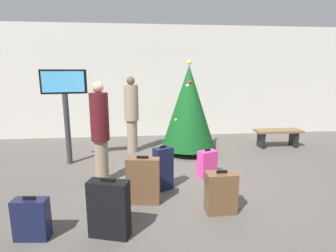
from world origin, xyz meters
The scene contains 13 objects.
ground_plane centered at (0.00, 0.00, 0.00)m, with size 16.00×16.00×0.00m, color #514C47.
back_wall centered at (0.00, 3.58, 1.71)m, with size 16.00×0.20×3.42m, color beige.
holiday_tree centered at (0.46, 1.57, 1.17)m, with size 1.34×1.34×2.31m.
flight_info_kiosk centered at (-2.33, 1.05, 1.46)m, with size 0.94×0.24×2.08m.
waiting_bench centered at (3.00, 1.84, 0.35)m, with size 1.26×0.44×0.48m.
traveller_0 centered at (-0.95, 1.80, 1.01)m, with size 0.42×0.42×1.91m.
traveller_1 centered at (-1.46, -0.05, 0.99)m, with size 0.38×0.38×1.86m.
suitcase_0 centered at (-0.35, -0.50, 0.38)m, with size 0.37×0.31×0.80m.
suitcase_1 centered at (0.56, -0.02, 0.26)m, with size 0.41×0.33×0.56m.
suitcase_2 centered at (-2.08, -1.73, 0.26)m, with size 0.43×0.23×0.56m.
suitcase_3 centered at (0.42, -1.35, 0.30)m, with size 0.44×0.27×0.65m.
suitcase_4 centered at (-0.71, -0.96, 0.37)m, with size 0.54×0.25×0.77m.
suitcase_5 centered at (-1.14, -1.78, 0.37)m, with size 0.54×0.34×0.77m.
Camera 1 is at (-0.72, -4.84, 2.04)m, focal length 28.30 mm.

